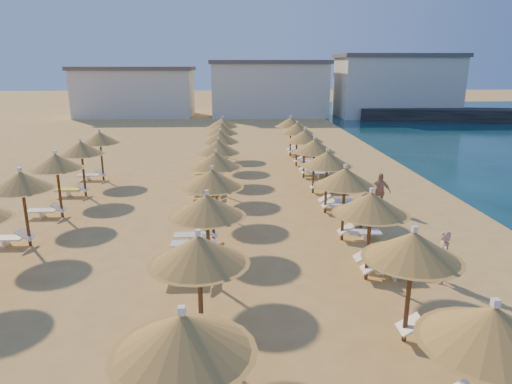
{
  "coord_description": "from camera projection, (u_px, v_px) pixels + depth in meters",
  "views": [
    {
      "loc": [
        -1.69,
        -15.52,
        6.79
      ],
      "look_at": [
        -0.76,
        4.0,
        1.3
      ],
      "focal_mm": 32.0,
      "sensor_mm": 36.0,
      "label": 1
    }
  ],
  "objects": [
    {
      "name": "ground",
      "position": [
        282.0,
        255.0,
        16.84
      ],
      "size": [
        220.0,
        220.0,
        0.0
      ],
      "primitive_type": "plane",
      "color": "tan",
      "rests_on": "ground"
    },
    {
      "name": "jetty",
      "position": [
        485.0,
        115.0,
        55.86
      ],
      "size": [
        30.23,
        9.25,
        1.5
      ],
      "primitive_type": "cube",
      "rotation": [
        0.0,
        0.0,
        -0.18
      ],
      "color": "black",
      "rests_on": "ground"
    },
    {
      "name": "hotel_blocks",
      "position": [
        276.0,
        88.0,
        60.7
      ],
      "size": [
        50.12,
        10.86,
        8.1
      ],
      "color": "silver",
      "rests_on": "ground"
    },
    {
      "name": "parasol_row_east",
      "position": [
        345.0,
        178.0,
        17.58
      ],
      "size": [
        2.44,
        37.08,
        3.09
      ],
      "color": "brown",
      "rests_on": "ground"
    },
    {
      "name": "parasol_row_west",
      "position": [
        212.0,
        180.0,
        17.34
      ],
      "size": [
        2.44,
        37.08,
        3.09
      ],
      "color": "brown",
      "rests_on": "ground"
    },
    {
      "name": "parasol_row_inland",
      "position": [
        21.0,
        182.0,
        17.02
      ],
      "size": [
        2.44,
        23.22,
        3.09
      ],
      "color": "brown",
      "rests_on": "ground"
    },
    {
      "name": "loungers",
      "position": [
        234.0,
        234.0,
        17.92
      ],
      "size": [
        15.33,
        36.11,
        0.66
      ],
      "color": "white",
      "rests_on": "ground"
    },
    {
      "name": "beachgoer_b",
      "position": [
        365.0,
        212.0,
        19.08
      ],
      "size": [
        0.98,
        1.01,
        1.64
      ],
      "primitive_type": "imported",
      "rotation": [
        0.0,
        0.0,
        -0.91
      ],
      "color": "tan",
      "rests_on": "ground"
    },
    {
      "name": "beachgoer_a",
      "position": [
        442.0,
        257.0,
        14.51
      ],
      "size": [
        0.49,
        0.68,
        1.73
      ],
      "primitive_type": "imported",
      "rotation": [
        0.0,
        0.0,
        -1.69
      ],
      "color": "tan",
      "rests_on": "ground"
    },
    {
      "name": "beachgoer_c",
      "position": [
        379.0,
        192.0,
        21.82
      ],
      "size": [
        1.15,
        0.83,
        1.82
      ],
      "primitive_type": "imported",
      "rotation": [
        0.0,
        0.0,
        -0.41
      ],
      "color": "tan",
      "rests_on": "ground"
    }
  ]
}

